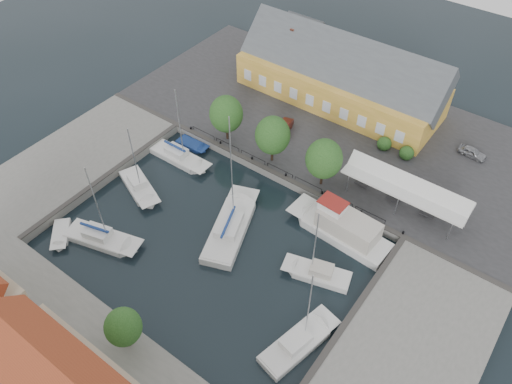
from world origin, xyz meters
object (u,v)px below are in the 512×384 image
warehouse (338,76)px  east_boat_c (298,344)px  west_boat_c (139,188)px  launch_sw (61,235)px  center_sailboat (231,228)px  east_boat_b (318,274)px  car_red (284,128)px  west_boat_d (102,239)px  tent_canopy (406,188)px  launch_nw (192,145)px  west_boat_a (179,158)px  trawler (342,229)px  car_silver (472,152)px

warehouse → east_boat_c: size_ratio=2.69×
west_boat_c → launch_sw: west_boat_c is taller
center_sailboat → east_boat_b: bearing=2.7°
car_red → east_boat_c: 29.50m
center_sailboat → west_boat_d: bearing=-137.5°
tent_canopy → east_boat_c: bearing=-90.8°
center_sailboat → warehouse: bearing=96.2°
tent_canopy → launch_nw: bearing=-168.3°
warehouse → east_boat_b: 30.65m
warehouse → car_red: bearing=-96.6°
car_red → warehouse: bearing=67.1°
east_boat_b → west_boat_a: size_ratio=0.86×
tent_canopy → center_sailboat: size_ratio=0.92×
west_boat_c → launch_nw: 9.66m
east_boat_b → west_boat_c: 23.56m
car_red → west_boat_a: bearing=-142.1°
car_red → west_boat_d: west_boat_d is taller
warehouse → west_boat_d: 37.83m
car_red → launch_nw: bearing=-152.1°
west_boat_c → tent_canopy: bearing=30.0°
tent_canopy → east_boat_c: (-0.29, -20.73, -3.43)m
car_red → east_boat_b: east_boat_b is taller
center_sailboat → launch_sw: size_ratio=3.53×
center_sailboat → west_boat_c: 12.73m
west_boat_d → launch_nw: 17.78m
center_sailboat → launch_nw: 15.32m
trawler → launch_sw: size_ratio=2.82×
center_sailboat → east_boat_b: size_ratio=1.56×
west_boat_c → west_boat_a: bearing=88.3°
trawler → east_boat_c: 13.99m
west_boat_d → east_boat_c: bearing=5.6°
east_boat_c → launch_sw: (-27.63, -4.52, -0.17)m
car_silver → west_boat_a: west_boat_a is taller
center_sailboat → trawler: size_ratio=1.25×
tent_canopy → west_boat_a: (-26.04, -8.42, -3.41)m
west_boat_d → east_boat_b: bearing=25.1°
warehouse → east_boat_c: 38.46m
warehouse → car_silver: size_ratio=8.27×
warehouse → east_boat_c: (16.31, -34.58, -4.17)m
west_boat_c → west_boat_d: 8.28m
west_boat_a → car_silver: bearing=35.7°
warehouse → east_boat_c: warehouse is taller
tent_canopy → trawler: bearing=-116.1°
center_sailboat → west_boat_a: 13.52m
warehouse → center_sailboat: (3.00, -27.55, -4.07)m
tent_canopy → launch_sw: size_ratio=3.26×
launch_sw → car_red: bearing=70.4°
east_boat_b → east_boat_c: 7.94m
warehouse → launch_sw: (-11.32, -39.11, -4.34)m
warehouse → center_sailboat: size_ratio=1.88×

